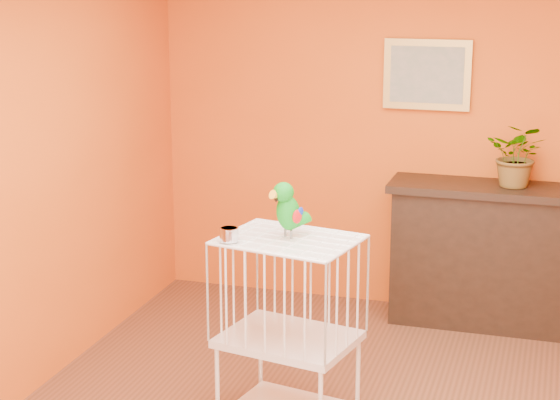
% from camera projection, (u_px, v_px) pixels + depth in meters
% --- Properties ---
extents(room_shell, '(4.50, 4.50, 4.50)m').
position_uv_depth(room_shell, '(360.00, 158.00, 4.62)').
color(room_shell, '#D15513').
rests_on(room_shell, ground).
extents(console_cabinet, '(1.38, 0.50, 1.02)m').
position_uv_depth(console_cabinet, '(486.00, 255.00, 6.61)').
color(console_cabinet, black).
rests_on(console_cabinet, ground).
extents(potted_plant, '(0.49, 0.52, 0.35)m').
position_uv_depth(potted_plant, '(518.00, 162.00, 6.40)').
color(potted_plant, '#26722D').
rests_on(potted_plant, console_cabinet).
extents(framed_picture, '(0.62, 0.04, 0.50)m').
position_uv_depth(framed_picture, '(427.00, 75.00, 6.63)').
color(framed_picture, '#B58C40').
rests_on(framed_picture, room_shell).
extents(birdcage, '(0.79, 0.67, 1.08)m').
position_uv_depth(birdcage, '(289.00, 330.00, 5.14)').
color(birdcage, silver).
rests_on(birdcage, ground).
extents(feed_cup, '(0.10, 0.10, 0.07)m').
position_uv_depth(feed_cup, '(229.00, 234.00, 4.95)').
color(feed_cup, silver).
rests_on(feed_cup, birdcage).
extents(parrot, '(0.21, 0.26, 0.31)m').
position_uv_depth(parrot, '(288.00, 209.00, 5.00)').
color(parrot, '#59544C').
rests_on(parrot, birdcage).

